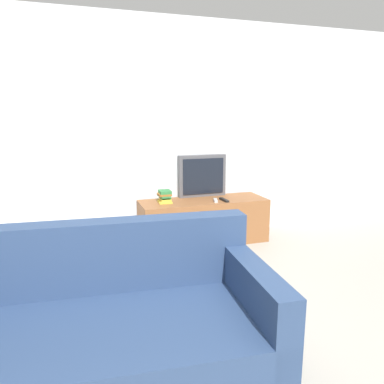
# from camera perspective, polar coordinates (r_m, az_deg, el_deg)

# --- Properties ---
(wall_back) EXTENTS (9.00, 0.06, 2.60)m
(wall_back) POSITION_cam_1_polar(r_m,az_deg,el_deg) (4.43, -7.19, 8.97)
(wall_back) COLOR silver
(wall_back) RESTS_ON ground_plane
(tv_stand) EXTENTS (1.50, 0.51, 0.52)m
(tv_stand) POSITION_cam_1_polar(r_m,az_deg,el_deg) (4.48, 1.76, -4.45)
(tv_stand) COLOR brown
(tv_stand) RESTS_ON ground_plane
(television) EXTENTS (0.59, 0.09, 0.51)m
(television) POSITION_cam_1_polar(r_m,az_deg,el_deg) (4.58, 1.56, 2.50)
(television) COLOR #4C4C51
(television) RESTS_ON tv_stand
(couch) EXTENTS (1.93, 1.06, 0.89)m
(couch) POSITION_cam_1_polar(r_m,az_deg,el_deg) (2.24, -13.97, -21.42)
(couch) COLOR navy
(couch) RESTS_ON ground_plane
(book_stack) EXTENTS (0.16, 0.22, 0.14)m
(book_stack) POSITION_cam_1_polar(r_m,az_deg,el_deg) (4.30, -4.18, -0.70)
(book_stack) COLOR gold
(book_stack) RESTS_ON tv_stand
(remote_on_stand) EXTENTS (0.08, 0.15, 0.02)m
(remote_on_stand) POSITION_cam_1_polar(r_m,az_deg,el_deg) (4.35, 3.62, -1.29)
(remote_on_stand) COLOR #B7B7B7
(remote_on_stand) RESTS_ON tv_stand
(remote_secondary) EXTENTS (0.05, 0.19, 0.02)m
(remote_secondary) POSITION_cam_1_polar(r_m,az_deg,el_deg) (4.38, 4.90, -1.20)
(remote_secondary) COLOR black
(remote_secondary) RESTS_ON tv_stand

